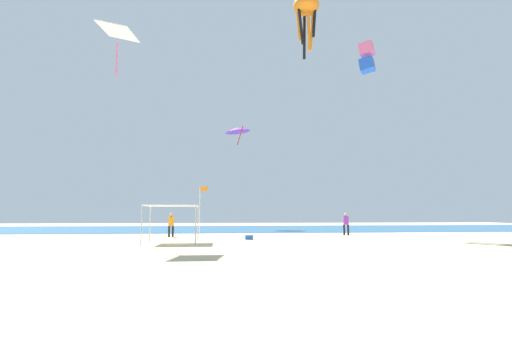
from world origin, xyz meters
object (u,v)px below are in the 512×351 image
cooler_box (249,237)px  kite_octopus_orange (306,9)px  canopy_tent (172,207)px  kite_box_pink (367,57)px  person_near_tent (346,222)px  banner_flag (201,207)px  kite_diamond_white (118,34)px  kite_delta_purple (238,130)px  person_leftmost (171,223)px

cooler_box → kite_octopus_orange: 23.18m
canopy_tent → kite_box_pink: (16.34, 7.84, 13.83)m
person_near_tent → kite_octopus_orange: bearing=169.2°
canopy_tent → banner_flag: 5.16m
cooler_box → kite_diamond_white: 16.46m
kite_delta_purple → kite_diamond_white: bearing=147.1°
banner_flag → kite_diamond_white: 13.37m
canopy_tent → person_near_tent: canopy_tent is taller
kite_box_pink → kite_delta_purple: 19.14m
kite_box_pink → kite_diamond_white: (-20.22, -7.20, -2.31)m
cooler_box → kite_delta_purple: bearing=89.4°
banner_flag → kite_box_pink: kite_box_pink is taller
person_near_tent → kite_diamond_white: bearing=-130.9°
cooler_box → kite_octopus_orange: bearing=48.2°
person_near_tent → kite_delta_purple: bearing=146.7°
person_near_tent → kite_octopus_orange: kite_octopus_orange is taller
kite_octopus_orange → kite_diamond_white: bearing=57.9°
cooler_box → kite_box_pink: bearing=24.0°
banner_flag → kite_diamond_white: bearing=-141.9°
kite_diamond_white → person_near_tent: bearing=120.5°
canopy_tent → kite_delta_purple: 25.81m
kite_diamond_white → kite_octopus_orange: 19.16m
kite_delta_purple → kite_octopus_orange: (5.85, -13.44, 8.98)m
canopy_tent → kite_delta_purple: size_ratio=0.85×
person_leftmost → banner_flag: size_ratio=0.48×
person_near_tent → cooler_box: 9.94m
canopy_tent → kite_box_pink: kite_box_pink is taller
banner_flag → cooler_box: size_ratio=6.85×
canopy_tent → kite_box_pink: size_ratio=1.18×
person_leftmost → kite_diamond_white: bearing=-155.8°
person_leftmost → kite_box_pink: kite_box_pink is taller
banner_flag → cooler_box: 4.63m
cooler_box → kite_delta_purple: 23.69m
cooler_box → kite_diamond_white: bearing=-166.2°
banner_flag → kite_octopus_orange: 21.94m
person_near_tent → kite_octopus_orange: 20.67m
canopy_tent → kite_delta_purple: (5.32, 23.07, 10.27)m
person_leftmost → kite_octopus_orange: kite_octopus_orange is taller
person_near_tent → canopy_tent: bearing=-123.7°
canopy_tent → cooler_box: 6.21m
kite_octopus_orange → kite_delta_purple: bearing=-39.4°
canopy_tent → person_near_tent: (13.87, 7.47, -1.13)m
cooler_box → kite_octopus_orange: size_ratio=0.10×
kite_octopus_orange → person_leftmost: bearing=41.9°
cooler_box → kite_diamond_white: size_ratio=0.17×
cooler_box → kite_box_pink: kite_box_pink is taller
kite_diamond_white → kite_octopus_orange: bearing=130.3°
kite_diamond_white → banner_flag: bearing=137.5°
cooler_box → kite_delta_purple: (0.20, 20.22, 12.34)m
person_near_tent → kite_box_pink: size_ratio=0.70×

